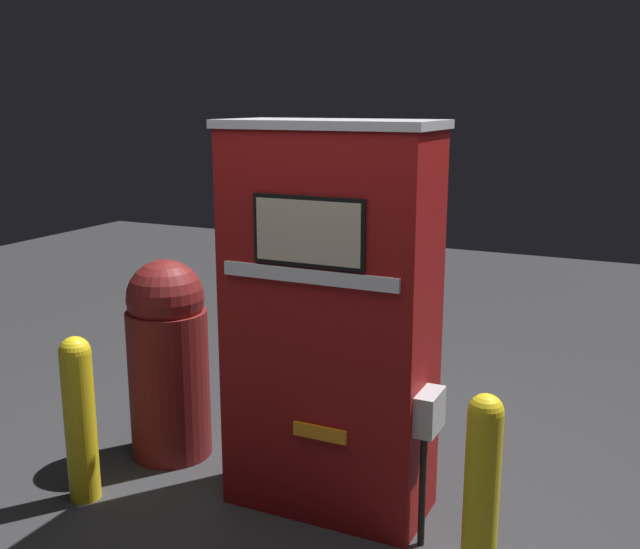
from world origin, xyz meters
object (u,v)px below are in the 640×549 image
Objects in this scene: safety_bollard at (482,486)px; trash_bin at (168,357)px; gas_pump at (331,322)px; safety_bollard_far at (80,414)px.

trash_bin is at bearing 166.66° from safety_bollard.
trash_bin reaches higher than safety_bollard.
gas_pump is 2.21× the size of safety_bollard_far.
safety_bollard is 1.98m from safety_bollard_far.
safety_bollard_far is at bearing -156.97° from gas_pump.
safety_bollard_far is (-0.10, -0.60, -0.12)m from trash_bin.
safety_bollard is 1.93m from trash_bin.
gas_pump reaches higher than safety_bollard.
safety_bollard is (0.83, -0.33, -0.50)m from gas_pump.
gas_pump is 1.68× the size of trash_bin.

